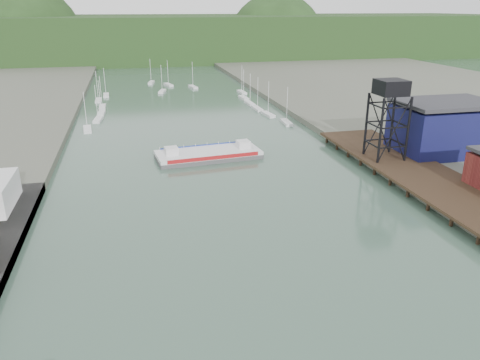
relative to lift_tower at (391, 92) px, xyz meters
name	(u,v)px	position (x,y,z in m)	size (l,w,h in m)	color
east_pier	(429,178)	(2.00, -13.00, -13.75)	(14.00, 70.00, 2.45)	black
lift_tower	(391,92)	(0.00, 0.00, 0.00)	(6.50, 6.50, 16.00)	black
blue_shed	(444,128)	(15.00, 2.00, -8.59)	(20.50, 14.50, 11.30)	#0C0E39
marina_sailboats	(176,101)	(-34.92, 80.46, -15.30)	(57.71, 92.65, 0.90)	silver
distant_hills	(144,41)	(-38.98, 243.35, -5.27)	(500.00, 120.00, 80.00)	#1D3316
chain_ferry	(208,154)	(-34.64, 14.32, -14.71)	(23.58, 11.37, 3.28)	#4B4B4D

